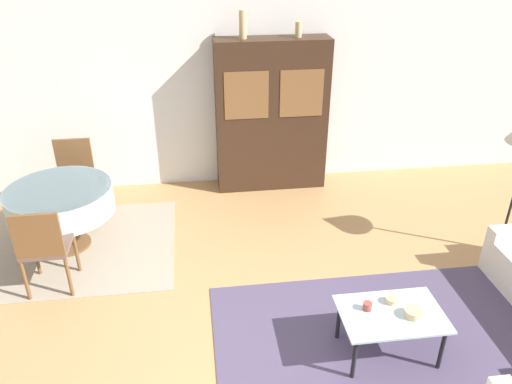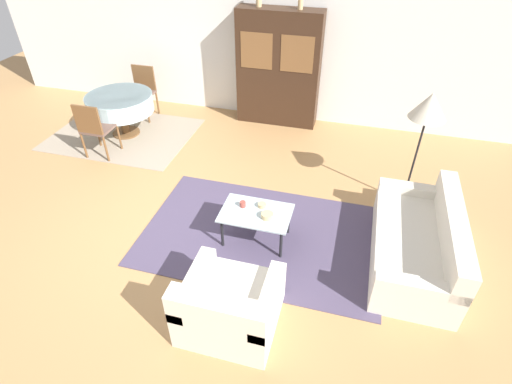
{
  "view_description": "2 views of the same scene",
  "coord_description": "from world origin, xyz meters",
  "views": [
    {
      "loc": [
        -0.36,
        -2.83,
        3.24
      ],
      "look_at": [
        0.2,
        1.4,
        0.95
      ],
      "focal_mm": 35.0,
      "sensor_mm": 36.0,
      "label": 1
    },
    {
      "loc": [
        2.12,
        -3.43,
        3.54
      ],
      "look_at": [
        1.15,
        0.12,
        0.75
      ],
      "focal_mm": 28.0,
      "sensor_mm": 36.0,
      "label": 2
    }
  ],
  "objects": [
    {
      "name": "dining_table",
      "position": [
        -1.85,
        2.14,
        0.59
      ],
      "size": [
        1.14,
        1.14,
        0.74
      ],
      "color": "brown",
      "rests_on": "dining_rug"
    },
    {
      "name": "vase_short",
      "position": [
        0.99,
        3.38,
        2.11
      ],
      "size": [
        0.08,
        0.08,
        0.19
      ],
      "color": "tan",
      "rests_on": "display_cabinet"
    },
    {
      "name": "display_cabinet",
      "position": [
        0.67,
        3.38,
        1.01
      ],
      "size": [
        1.46,
        0.41,
        2.01
      ],
      "color": "#382316",
      "rests_on": "ground_plane"
    },
    {
      "name": "couch",
      "position": [
        3.06,
        0.26,
        0.27
      ],
      "size": [
        0.88,
        1.8,
        0.77
      ],
      "rotation": [
        0.0,
        0.0,
        1.57
      ],
      "color": "silver",
      "rests_on": "ground_plane"
    },
    {
      "name": "cup",
      "position": [
        0.96,
        0.19,
        0.48
      ],
      "size": [
        0.07,
        0.07,
        0.07
      ],
      "color": "#9E4238",
      "rests_on": "coffee_table"
    },
    {
      "name": "coffee_table",
      "position": [
        1.15,
        0.12,
        0.39
      ],
      "size": [
        0.85,
        0.57,
        0.43
      ],
      "color": "black",
      "rests_on": "area_rug"
    },
    {
      "name": "area_rug",
      "position": [
        1.21,
        0.2,
        0.01
      ],
      "size": [
        3.02,
        1.92,
        0.01
      ],
      "color": "#4C425B",
      "rests_on": "ground_plane"
    },
    {
      "name": "armchair",
      "position": [
        1.22,
        -1.15,
        0.27
      ],
      "size": [
        0.93,
        0.89,
        0.74
      ],
      "color": "silver",
      "rests_on": "ground_plane"
    },
    {
      "name": "dining_chair_near",
      "position": [
        -1.85,
        1.36,
        0.55
      ],
      "size": [
        0.44,
        0.44,
        0.94
      ],
      "color": "brown",
      "rests_on": "dining_rug"
    },
    {
      "name": "bowl_small",
      "position": [
        1.19,
        0.24,
        0.47
      ],
      "size": [
        0.1,
        0.1,
        0.05
      ],
      "color": "tan",
      "rests_on": "coffee_table"
    },
    {
      "name": "dining_rug",
      "position": [
        -1.89,
        2.1,
        0.01
      ],
      "size": [
        2.45,
        1.83,
        0.01
      ],
      "color": "gray",
      "rests_on": "ground_plane"
    },
    {
      "name": "ground_plane",
      "position": [
        0.0,
        0.0,
        0.0
      ],
      "size": [
        14.0,
        14.0,
        0.0
      ],
      "primitive_type": "plane",
      "color": "tan"
    },
    {
      "name": "dining_chair_far",
      "position": [
        -1.85,
        2.93,
        0.55
      ],
      "size": [
        0.44,
        0.44,
        0.94
      ],
      "rotation": [
        0.0,
        0.0,
        3.14
      ],
      "color": "brown",
      "rests_on": "dining_rug"
    },
    {
      "name": "wall_back",
      "position": [
        0.0,
        3.63,
        1.35
      ],
      "size": [
        10.0,
        0.06,
        2.7
      ],
      "color": "white",
      "rests_on": "ground_plane"
    },
    {
      "name": "bowl",
      "position": [
        1.3,
        0.06,
        0.47
      ],
      "size": [
        0.14,
        0.14,
        0.06
      ],
      "color": "tan",
      "rests_on": "coffee_table"
    },
    {
      "name": "floor_lamp",
      "position": [
        2.97,
        1.42,
        1.42
      ],
      "size": [
        0.45,
        0.45,
        1.63
      ],
      "color": "black",
      "rests_on": "ground_plane"
    }
  ]
}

